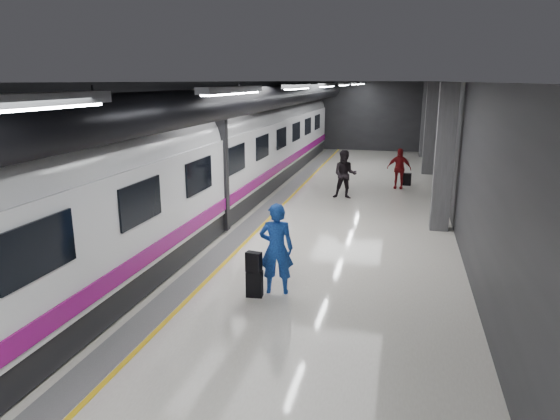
# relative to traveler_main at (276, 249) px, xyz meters

# --- Properties ---
(ground) EXTENTS (40.00, 40.00, 0.00)m
(ground) POSITION_rel_traveler_main_xyz_m (-0.79, 3.95, -1.02)
(ground) COLOR silver
(ground) RESTS_ON ground
(platform_hall) EXTENTS (10.02, 40.02, 4.51)m
(platform_hall) POSITION_rel_traveler_main_xyz_m (-1.08, 4.91, 2.52)
(platform_hall) COLOR black
(platform_hall) RESTS_ON ground
(train) EXTENTS (3.05, 38.00, 4.05)m
(train) POSITION_rel_traveler_main_xyz_m (-4.04, 3.95, 1.05)
(train) COLOR black
(train) RESTS_ON ground
(traveler_main) EXTENTS (0.82, 0.62, 2.03)m
(traveler_main) POSITION_rel_traveler_main_xyz_m (0.00, 0.00, 0.00)
(traveler_main) COLOR blue
(traveler_main) RESTS_ON ground
(suitcase_main) EXTENTS (0.37, 0.25, 0.57)m
(suitcase_main) POSITION_rel_traveler_main_xyz_m (-0.41, -0.32, -0.73)
(suitcase_main) COLOR black
(suitcase_main) RESTS_ON ground
(shoulder_bag) EXTENTS (0.36, 0.23, 0.44)m
(shoulder_bag) POSITION_rel_traveler_main_xyz_m (-0.41, -0.34, -0.22)
(shoulder_bag) COLOR black
(shoulder_bag) RESTS_ON suitcase_main
(traveler_far_a) EXTENTS (0.97, 0.78, 1.92)m
(traveler_far_a) POSITION_rel_traveler_main_xyz_m (0.36, 9.47, -0.06)
(traveler_far_a) COLOR black
(traveler_far_a) RESTS_ON ground
(traveler_far_b) EXTENTS (1.05, 0.50, 1.74)m
(traveler_far_b) POSITION_rel_traveler_main_xyz_m (2.40, 11.95, -0.15)
(traveler_far_b) COLOR maroon
(traveler_far_b) RESTS_ON ground
(suitcase_far) EXTENTS (0.39, 0.27, 0.54)m
(suitcase_far) POSITION_rel_traveler_main_xyz_m (2.77, 12.72, -0.75)
(suitcase_far) COLOR black
(suitcase_far) RESTS_ON ground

